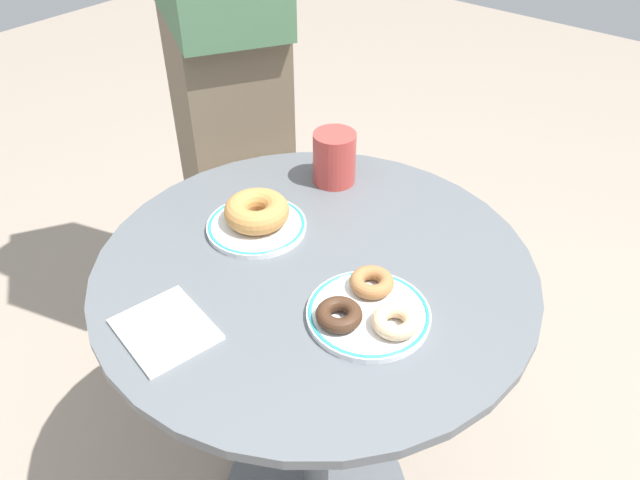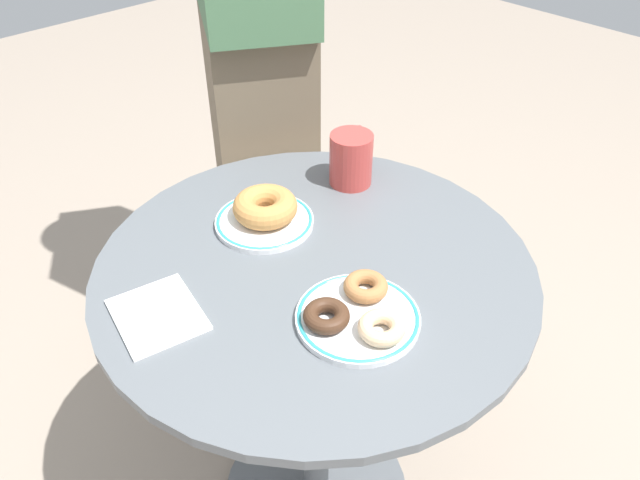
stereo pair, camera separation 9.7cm
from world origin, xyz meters
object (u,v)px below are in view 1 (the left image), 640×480
(paper_napkin, at_px, (165,329))
(person_figure, at_px, (222,50))
(plate_left, at_px, (257,226))
(plate_right, at_px, (368,313))
(donut_glazed, at_px, (395,321))
(cafe_table, at_px, (315,363))
(donut_old_fashioned, at_px, (257,211))
(donut_chocolate, at_px, (339,315))
(coffee_mug, at_px, (335,156))
(donut_cinnamon, at_px, (370,283))

(paper_napkin, relative_size, person_figure, 0.08)
(plate_left, relative_size, plate_right, 0.95)
(donut_glazed, bearing_deg, paper_napkin, -141.39)
(cafe_table, height_order, donut_old_fashioned, donut_old_fashioned)
(cafe_table, xyz_separation_m, person_figure, (-0.50, 0.29, 0.39))
(donut_old_fashioned, xyz_separation_m, donut_chocolate, (0.26, -0.10, -0.01))
(cafe_table, xyz_separation_m, paper_napkin, (-0.07, -0.25, 0.25))
(plate_right, xyz_separation_m, coffee_mug, (-0.27, 0.26, 0.05))
(plate_right, bearing_deg, plate_left, 169.43)
(cafe_table, distance_m, paper_napkin, 0.36)
(plate_right, xyz_separation_m, person_figure, (-0.64, 0.34, 0.14))
(donut_glazed, height_order, person_figure, person_figure)
(donut_glazed, distance_m, donut_cinnamon, 0.09)
(coffee_mug, bearing_deg, person_figure, 168.91)
(coffee_mug, height_order, person_figure, person_figure)
(plate_left, xyz_separation_m, person_figure, (-0.36, 0.28, 0.14))
(donut_old_fashioned, distance_m, donut_glazed, 0.33)
(plate_left, xyz_separation_m, coffee_mug, (0.01, 0.21, 0.05))
(cafe_table, relative_size, donut_glazed, 10.62)
(coffee_mug, bearing_deg, donut_cinnamon, -42.32)
(donut_old_fashioned, bearing_deg, plate_right, -11.66)
(donut_old_fashioned, bearing_deg, plate_left, -62.36)
(plate_right, bearing_deg, cafe_table, 162.63)
(cafe_table, bearing_deg, coffee_mug, 121.02)
(donut_old_fashioned, height_order, donut_chocolate, donut_old_fashioned)
(plate_right, distance_m, coffee_mug, 0.38)
(plate_left, bearing_deg, plate_right, -10.57)
(plate_left, xyz_separation_m, donut_old_fashioned, (-0.00, 0.01, 0.03))
(cafe_table, height_order, donut_chocolate, donut_chocolate)
(donut_chocolate, bearing_deg, paper_napkin, -138.51)
(plate_left, bearing_deg, donut_glazed, -9.52)
(cafe_table, relative_size, donut_chocolate, 10.62)
(cafe_table, bearing_deg, plate_right, -17.37)
(donut_chocolate, height_order, coffee_mug, coffee_mug)
(donut_glazed, xyz_separation_m, coffee_mug, (-0.32, 0.27, 0.03))
(donut_old_fashioned, bearing_deg, paper_napkin, -75.02)
(donut_glazed, bearing_deg, plate_left, 170.48)
(paper_napkin, bearing_deg, plate_right, 44.83)
(donut_cinnamon, xyz_separation_m, paper_napkin, (-0.18, -0.25, -0.02))
(cafe_table, relative_size, plate_right, 3.93)
(donut_chocolate, bearing_deg, plate_left, 159.74)
(paper_napkin, bearing_deg, donut_glazed, 38.61)
(cafe_table, relative_size, donut_cinnamon, 10.62)
(plate_right, height_order, person_figure, person_figure)
(donut_chocolate, bearing_deg, coffee_mug, 129.13)
(plate_right, xyz_separation_m, donut_cinnamon, (-0.03, 0.04, 0.02))
(cafe_table, height_order, donut_glazed, donut_glazed)
(donut_chocolate, relative_size, coffee_mug, 0.57)
(cafe_table, distance_m, person_figure, 0.70)
(plate_right, relative_size, donut_chocolate, 2.71)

